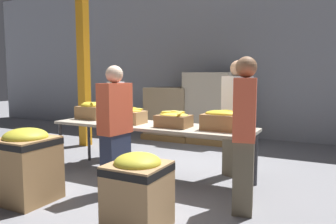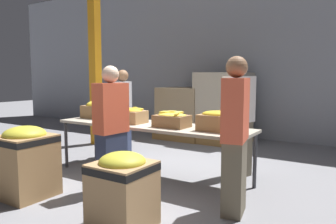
# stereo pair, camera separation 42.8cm
# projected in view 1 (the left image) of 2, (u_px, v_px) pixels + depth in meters

# --- Properties ---
(ground_plane) EXTENTS (30.00, 30.00, 0.00)m
(ground_plane) POSITION_uv_depth(u_px,v_px,m) (151.00, 177.00, 4.76)
(ground_plane) COLOR gray
(wall_back) EXTENTS (16.00, 0.08, 4.00)m
(wall_back) POSITION_uv_depth(u_px,v_px,m) (229.00, 53.00, 7.84)
(wall_back) COLOR #9399A3
(wall_back) RESTS_ON ground_plane
(sorting_table) EXTENTS (2.98, 0.77, 0.77)m
(sorting_table) POSITION_uv_depth(u_px,v_px,m) (151.00, 128.00, 4.68)
(sorting_table) COLOR #B2A893
(sorting_table) RESTS_ON ground_plane
(banana_box_0) EXTENTS (0.44, 0.30, 0.29)m
(banana_box_0) POSITION_uv_depth(u_px,v_px,m) (91.00, 110.00, 5.25)
(banana_box_0) COLOR olive
(banana_box_0) RESTS_ON sorting_table
(banana_box_1) EXTENTS (0.42, 0.32, 0.25)m
(banana_box_1) POSITION_uv_depth(u_px,v_px,m) (130.00, 116.00, 4.77)
(banana_box_1) COLOR tan
(banana_box_1) RESTS_ON sorting_table
(banana_box_2) EXTENTS (0.45, 0.36, 0.23)m
(banana_box_2) POSITION_uv_depth(u_px,v_px,m) (174.00, 119.00, 4.43)
(banana_box_2) COLOR olive
(banana_box_2) RESTS_ON sorting_table
(banana_box_3) EXTENTS (0.49, 0.31, 0.27)m
(banana_box_3) POSITION_uv_depth(u_px,v_px,m) (222.00, 120.00, 4.16)
(banana_box_3) COLOR olive
(banana_box_3) RESTS_ON sorting_table
(volunteer_0) EXTENTS (0.35, 0.47, 1.57)m
(volunteer_0) POSITION_uv_depth(u_px,v_px,m) (116.00, 114.00, 5.82)
(volunteer_0) COLOR #2D3856
(volunteer_0) RESTS_ON ground_plane
(volunteer_1) EXTENTS (0.26, 0.44, 1.59)m
(volunteer_1) POSITION_uv_depth(u_px,v_px,m) (115.00, 131.00, 4.03)
(volunteer_1) COLOR #2D3856
(volunteer_1) RESTS_ON ground_plane
(volunteer_2) EXTENTS (0.38, 0.50, 1.69)m
(volunteer_2) POSITION_uv_depth(u_px,v_px,m) (237.00, 119.00, 4.80)
(volunteer_2) COLOR #6B604C
(volunteer_2) RESTS_ON ground_plane
(volunteer_3) EXTENTS (0.31, 0.48, 1.66)m
(volunteer_3) POSITION_uv_depth(u_px,v_px,m) (245.00, 136.00, 3.48)
(volunteer_3) COLOR #6B604C
(volunteer_3) RESTS_ON ground_plane
(donation_bin_0) EXTENTS (0.59, 0.59, 0.86)m
(donation_bin_0) POSITION_uv_depth(u_px,v_px,m) (27.00, 163.00, 3.80)
(donation_bin_0) COLOR #A37A4C
(donation_bin_0) RESTS_ON ground_plane
(donation_bin_1) EXTENTS (0.53, 0.53, 0.74)m
(donation_bin_1) POSITION_uv_depth(u_px,v_px,m) (138.00, 189.00, 3.11)
(donation_bin_1) COLOR tan
(donation_bin_1) RESTS_ON ground_plane
(support_pillar) EXTENTS (0.19, 0.19, 4.00)m
(support_pillar) POSITION_uv_depth(u_px,v_px,m) (83.00, 50.00, 6.73)
(support_pillar) COLOR orange
(support_pillar) RESTS_ON ground_plane
(pallet_stack_0) EXTENTS (0.91, 0.91, 1.32)m
(pallet_stack_0) POSITION_uv_depth(u_px,v_px,m) (207.00, 112.00, 7.43)
(pallet_stack_0) COLOR olive
(pallet_stack_0) RESTS_ON ground_plane
(pallet_stack_1) EXTENTS (1.12, 1.12, 1.19)m
(pallet_stack_1) POSITION_uv_depth(u_px,v_px,m) (173.00, 113.00, 7.76)
(pallet_stack_1) COLOR olive
(pallet_stack_1) RESTS_ON ground_plane
(pallet_stack_2) EXTENTS (1.13, 1.13, 1.54)m
(pallet_stack_2) POSITION_uv_depth(u_px,v_px,m) (212.00, 108.00, 7.33)
(pallet_stack_2) COLOR olive
(pallet_stack_2) RESTS_ON ground_plane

